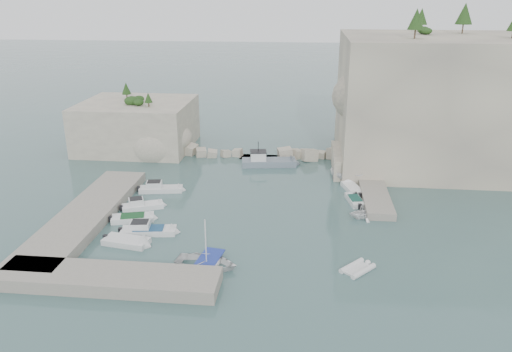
# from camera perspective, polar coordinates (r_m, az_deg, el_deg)

# --- Properties ---
(ground) EXTENTS (400.00, 400.00, 0.00)m
(ground) POSITION_cam_1_polar(r_m,az_deg,el_deg) (51.28, -0.71, -5.46)
(ground) COLOR #426362
(ground) RESTS_ON ground
(cliff_east) EXTENTS (26.00, 22.00, 17.00)m
(cliff_east) POSITION_cam_1_polar(r_m,az_deg,el_deg) (72.40, 20.12, 8.07)
(cliff_east) COLOR beige
(cliff_east) RESTS_ON ground
(cliff_terrace) EXTENTS (8.00, 10.00, 2.50)m
(cliff_terrace) POSITION_cam_1_polar(r_m,az_deg,el_deg) (67.66, 12.11, 1.70)
(cliff_terrace) COLOR beige
(cliff_terrace) RESTS_ON ground
(outcrop_west) EXTENTS (16.00, 14.00, 7.00)m
(outcrop_west) POSITION_cam_1_polar(r_m,az_deg,el_deg) (77.62, -13.40, 5.71)
(outcrop_west) COLOR beige
(outcrop_west) RESTS_ON ground
(quay_west) EXTENTS (5.00, 24.00, 1.10)m
(quay_west) POSITION_cam_1_polar(r_m,az_deg,el_deg) (54.67, -18.88, -4.29)
(quay_west) COLOR #9E9689
(quay_west) RESTS_ON ground
(quay_south) EXTENTS (18.00, 4.00, 1.10)m
(quay_south) POSITION_cam_1_polar(r_m,az_deg,el_deg) (42.70, -16.48, -11.20)
(quay_south) COLOR #9E9689
(quay_south) RESTS_ON ground
(ledge_east) EXTENTS (3.00, 16.00, 0.80)m
(ledge_east) POSITION_cam_1_polar(r_m,az_deg,el_deg) (60.53, 13.23, -1.47)
(ledge_east) COLOR #9E9689
(ledge_east) RESTS_ON ground
(breakwater) EXTENTS (28.00, 3.00, 1.40)m
(breakwater) POSITION_cam_1_polar(r_m,az_deg,el_deg) (71.51, 0.55, 2.71)
(breakwater) COLOR beige
(breakwater) RESTS_ON ground
(motorboat_a) EXTENTS (5.73, 2.52, 1.40)m
(motorboat_a) POSITION_cam_1_polar(r_m,az_deg,el_deg) (60.42, -10.79, -1.73)
(motorboat_a) COLOR silver
(motorboat_a) RESTS_ON ground
(motorboat_b) EXTENTS (5.06, 3.34, 1.40)m
(motorboat_b) POSITION_cam_1_polar(r_m,az_deg,el_deg) (56.10, -12.80, -3.65)
(motorboat_b) COLOR white
(motorboat_b) RESTS_ON ground
(motorboat_c) EXTENTS (5.01, 2.90, 0.70)m
(motorboat_c) POSITION_cam_1_polar(r_m,az_deg,el_deg) (53.48, -13.88, -4.96)
(motorboat_c) COLOR white
(motorboat_c) RESTS_ON ground
(motorboat_d) EXTENTS (6.01, 2.50, 1.40)m
(motorboat_d) POSITION_cam_1_polar(r_m,az_deg,el_deg) (50.39, -12.14, -6.43)
(motorboat_d) COLOR silver
(motorboat_d) RESTS_ON ground
(motorboat_e) EXTENTS (4.95, 2.68, 0.70)m
(motorboat_e) POSITION_cam_1_polar(r_m,az_deg,el_deg) (48.87, -14.57, -7.53)
(motorboat_e) COLOR silver
(motorboat_e) RESTS_ON ground
(rowboat) EXTENTS (5.95, 4.66, 1.12)m
(rowboat) POSITION_cam_1_polar(r_m,az_deg,el_deg) (43.87, -5.66, -10.32)
(rowboat) COLOR white
(rowboat) RESTS_ON ground
(inflatable_dinghy) EXTENTS (3.31, 3.43, 0.44)m
(inflatable_dinghy) POSITION_cam_1_polar(r_m,az_deg,el_deg) (44.04, 11.51, -10.53)
(inflatable_dinghy) COLOR silver
(inflatable_dinghy) RESTS_ON ground
(tender_east_a) EXTENTS (3.56, 3.31, 1.53)m
(tender_east_a) POSITION_cam_1_polar(r_m,az_deg,el_deg) (53.67, 12.02, -4.71)
(tender_east_a) COLOR white
(tender_east_a) RESTS_ON ground
(tender_east_b) EXTENTS (2.18, 4.25, 0.70)m
(tender_east_b) POSITION_cam_1_polar(r_m,az_deg,el_deg) (57.32, 11.20, -2.99)
(tender_east_b) COLOR silver
(tender_east_b) RESTS_ON ground
(tender_east_c) EXTENTS (2.85, 4.95, 0.70)m
(tender_east_c) POSITION_cam_1_polar(r_m,az_deg,el_deg) (60.53, 10.98, -1.71)
(tender_east_c) COLOR white
(tender_east_c) RESTS_ON ground
(tender_east_d) EXTENTS (5.04, 3.54, 1.82)m
(tender_east_d) POSITION_cam_1_polar(r_m,az_deg,el_deg) (63.40, 10.42, -0.64)
(tender_east_d) COLOR white
(tender_east_d) RESTS_ON ground
(work_boat) EXTENTS (8.30, 3.52, 2.20)m
(work_boat) POSITION_cam_1_polar(r_m,az_deg,el_deg) (68.27, 1.48, 1.22)
(work_boat) COLOR slate
(work_boat) RESTS_ON ground
(rowboat_mast) EXTENTS (0.10, 0.10, 4.20)m
(rowboat_mast) POSITION_cam_1_polar(r_m,az_deg,el_deg) (42.58, -5.78, -7.23)
(rowboat_mast) COLOR white
(rowboat_mast) RESTS_ON rowboat
(vegetation) EXTENTS (53.48, 13.88, 13.40)m
(vegetation) POSITION_cam_1_polar(r_m,az_deg,el_deg) (71.50, 16.62, 15.98)
(vegetation) COLOR #1E4219
(vegetation) RESTS_ON ground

